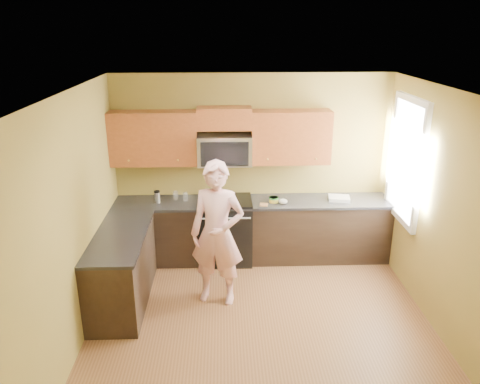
{
  "coord_description": "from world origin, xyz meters",
  "views": [
    {
      "loc": [
        -0.42,
        -4.6,
        3.33
      ],
      "look_at": [
        -0.2,
        1.3,
        1.2
      ],
      "focal_mm": 34.93,
      "sensor_mm": 36.0,
      "label": 1
    }
  ],
  "objects_px": {
    "stove": "(226,230)",
    "microwave": "(225,164)",
    "butter_tub": "(274,202)",
    "frying_pan": "(225,206)",
    "woman": "(217,234)",
    "travel_mug": "(158,203)"
  },
  "relations": [
    {
      "from": "stove",
      "to": "microwave",
      "type": "distance_m",
      "value": 0.98
    },
    {
      "from": "frying_pan",
      "to": "butter_tub",
      "type": "distance_m",
      "value": 0.74
    },
    {
      "from": "travel_mug",
      "to": "stove",
      "type": "bearing_deg",
      "value": 0.75
    },
    {
      "from": "stove",
      "to": "butter_tub",
      "type": "relative_size",
      "value": 7.08
    },
    {
      "from": "stove",
      "to": "frying_pan",
      "type": "relative_size",
      "value": 2.35
    },
    {
      "from": "woman",
      "to": "travel_mug",
      "type": "bearing_deg",
      "value": 142.6
    },
    {
      "from": "stove",
      "to": "travel_mug",
      "type": "height_order",
      "value": "travel_mug"
    },
    {
      "from": "woman",
      "to": "frying_pan",
      "type": "height_order",
      "value": "woman"
    },
    {
      "from": "woman",
      "to": "butter_tub",
      "type": "height_order",
      "value": "woman"
    },
    {
      "from": "butter_tub",
      "to": "travel_mug",
      "type": "height_order",
      "value": "travel_mug"
    },
    {
      "from": "microwave",
      "to": "butter_tub",
      "type": "distance_m",
      "value": 0.89
    },
    {
      "from": "woman",
      "to": "butter_tub",
      "type": "relative_size",
      "value": 13.66
    },
    {
      "from": "stove",
      "to": "butter_tub",
      "type": "distance_m",
      "value": 0.83
    },
    {
      "from": "microwave",
      "to": "frying_pan",
      "type": "xyz_separation_m",
      "value": [
        -0.01,
        -0.38,
        -0.5
      ]
    },
    {
      "from": "microwave",
      "to": "butter_tub",
      "type": "xyz_separation_m",
      "value": [
        0.7,
        -0.17,
        -0.53
      ]
    },
    {
      "from": "frying_pan",
      "to": "travel_mug",
      "type": "relative_size",
      "value": 2.24
    },
    {
      "from": "microwave",
      "to": "travel_mug",
      "type": "bearing_deg",
      "value": -171.91
    },
    {
      "from": "stove",
      "to": "travel_mug",
      "type": "xyz_separation_m",
      "value": [
        -0.97,
        -0.01,
        0.45
      ]
    },
    {
      "from": "butter_tub",
      "to": "woman",
      "type": "bearing_deg",
      "value": -127.61
    },
    {
      "from": "woman",
      "to": "frying_pan",
      "type": "xyz_separation_m",
      "value": [
        0.09,
        0.83,
        0.03
      ]
    },
    {
      "from": "frying_pan",
      "to": "woman",
      "type": "bearing_deg",
      "value": -109.88
    },
    {
      "from": "travel_mug",
      "to": "frying_pan",
      "type": "bearing_deg",
      "value": -14.09
    }
  ]
}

